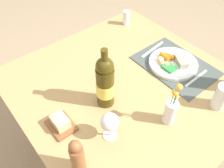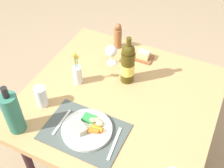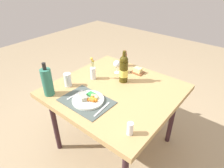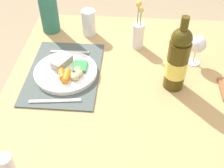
% 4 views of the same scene
% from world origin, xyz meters
% --- Properties ---
extents(ground_plane, '(8.00, 8.00, 0.00)m').
position_xyz_m(ground_plane, '(0.00, 0.00, 0.00)').
color(ground_plane, '#9C8767').
extents(dining_table, '(1.11, 1.08, 0.75)m').
position_xyz_m(dining_table, '(0.00, 0.00, 0.68)').
color(dining_table, tan).
rests_on(dining_table, ground_plane).
extents(placemat, '(0.43, 0.31, 0.01)m').
position_xyz_m(placemat, '(-0.06, -0.31, 0.75)').
color(placemat, '#45504C').
rests_on(placemat, dining_table).
extents(dinner_plate, '(0.27, 0.27, 0.05)m').
position_xyz_m(dinner_plate, '(-0.05, -0.29, 0.77)').
color(dinner_plate, white).
rests_on(dinner_plate, placemat).
extents(fork, '(0.02, 0.18, 0.00)m').
position_xyz_m(fork, '(-0.20, -0.31, 0.76)').
color(fork, silver).
rests_on(fork, placemat).
extents(knife, '(0.04, 0.20, 0.00)m').
position_xyz_m(knife, '(0.11, -0.31, 0.76)').
color(knife, silver).
rests_on(knife, placemat).
extents(flower_vase, '(0.06, 0.06, 0.24)m').
position_xyz_m(flower_vase, '(-0.29, 0.01, 0.82)').
color(flower_vase, silver).
rests_on(flower_vase, dining_table).
extents(cooler_bottle, '(0.09, 0.09, 0.31)m').
position_xyz_m(cooler_bottle, '(-0.40, -0.44, 0.88)').
color(cooler_bottle, '#2E705A').
rests_on(cooler_bottle, dining_table).
extents(butter_dish, '(0.13, 0.10, 0.06)m').
position_xyz_m(butter_dish, '(-0.01, 0.40, 0.77)').
color(butter_dish, brown).
rests_on(butter_dish, dining_table).
extents(wine_bottle, '(0.09, 0.09, 0.32)m').
position_xyz_m(wine_bottle, '(-0.02, 0.16, 0.88)').
color(wine_bottle, '#42380D').
rests_on(wine_bottle, dining_table).
extents(water_tumbler, '(0.07, 0.07, 0.13)m').
position_xyz_m(water_tumbler, '(-0.38, -0.24, 0.81)').
color(water_tumbler, silver).
rests_on(water_tumbler, dining_table).
extents(pepper_mill, '(0.05, 0.05, 0.19)m').
position_xyz_m(pepper_mill, '(-0.22, 0.44, 0.84)').
color(pepper_mill, brown).
rests_on(pepper_mill, dining_table).
extents(wine_glass, '(0.08, 0.08, 0.14)m').
position_xyz_m(wine_glass, '(-0.18, 0.26, 0.85)').
color(wine_glass, white).
rests_on(wine_glass, dining_table).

